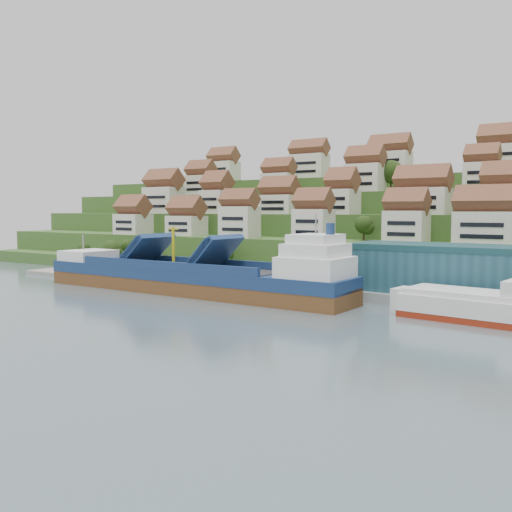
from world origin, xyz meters
The scene contains 11 objects.
ground centered at (0.00, 0.00, 0.00)m, with size 300.00×300.00×0.00m, color slate.
quay centered at (20.00, 15.00, 1.10)m, with size 180.00×14.00×2.20m, color gray.
pebble_beach centered at (-58.00, 12.00, 0.50)m, with size 45.00×20.00×1.00m, color gray.
hillside centered at (0.00, 103.55, 10.66)m, with size 260.00×128.00×31.00m.
hillside_village centered at (1.54, 60.88, 24.52)m, with size 154.72×63.32×29.10m.
hillside_trees centered at (-13.97, 45.51, 17.13)m, with size 134.34×62.34×31.50m.
warehouse centered at (52.00, 17.00, 7.20)m, with size 60.00×15.00×10.00m, color #224D5C.
flagpole centered at (18.11, 10.00, 6.88)m, with size 1.28×0.16×8.00m.
beach_huts centered at (-60.00, 10.75, 2.10)m, with size 14.40×3.70×2.20m.
cargo_ship centered at (-10.75, -1.45, 3.46)m, with size 82.89×14.09×18.40m.
second_ship centered at (53.30, 0.81, 2.52)m, with size 29.81×13.76×8.36m.
Camera 1 is at (73.74, -101.95, 19.27)m, focal length 40.00 mm.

